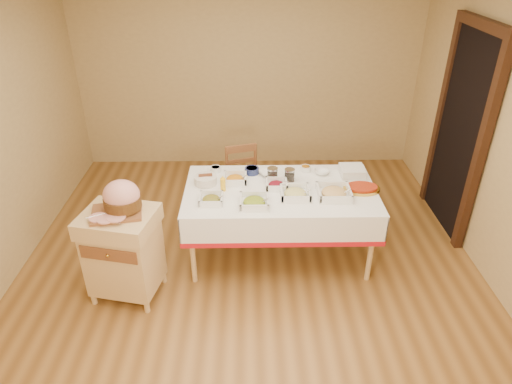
% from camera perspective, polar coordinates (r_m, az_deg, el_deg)
% --- Properties ---
extents(room_shell, '(5.00, 5.00, 5.00)m').
position_cam_1_polar(room_shell, '(3.82, -0.95, 5.22)').
color(room_shell, brown).
rests_on(room_shell, ground).
extents(doorway, '(0.09, 1.10, 2.20)m').
position_cam_1_polar(doorway, '(5.21, 24.26, 7.15)').
color(doorway, black).
rests_on(doorway, ground).
extents(dining_table, '(1.82, 1.02, 0.76)m').
position_cam_1_polar(dining_table, '(4.43, 3.00, -1.43)').
color(dining_table, '#DBB678').
rests_on(dining_table, ground).
extents(butcher_cart, '(0.70, 0.62, 0.85)m').
position_cam_1_polar(butcher_cart, '(4.16, -16.26, -6.93)').
color(butcher_cart, '#DBB678').
rests_on(butcher_cart, ground).
extents(dining_chair, '(0.47, 0.46, 0.86)m').
position_cam_1_polar(dining_chair, '(5.09, -1.45, 1.02)').
color(dining_chair, brown).
rests_on(dining_chair, ground).
extents(ham_on_board, '(0.43, 0.41, 0.29)m').
position_cam_1_polar(ham_on_board, '(3.91, -16.52, -0.86)').
color(ham_on_board, brown).
rests_on(ham_on_board, butcher_cart).
extents(serving_dish_a, '(0.22, 0.21, 0.09)m').
position_cam_1_polar(serving_dish_a, '(4.14, -5.62, -0.89)').
color(serving_dish_a, white).
rests_on(serving_dish_a, dining_table).
extents(serving_dish_b, '(0.26, 0.26, 0.11)m').
position_cam_1_polar(serving_dish_b, '(4.07, -0.22, -1.21)').
color(serving_dish_b, white).
rests_on(serving_dish_b, dining_table).
extents(serving_dish_c, '(0.27, 0.27, 0.11)m').
position_cam_1_polar(serving_dish_c, '(4.21, 4.93, -0.14)').
color(serving_dish_c, white).
rests_on(serving_dish_c, dining_table).
extents(serving_dish_d, '(0.30, 0.30, 0.11)m').
position_cam_1_polar(serving_dish_d, '(4.26, 9.72, -0.07)').
color(serving_dish_d, white).
rests_on(serving_dish_d, dining_table).
extents(serving_dish_e, '(0.24, 0.23, 0.11)m').
position_cam_1_polar(serving_dish_e, '(4.45, -2.64, 1.68)').
color(serving_dish_e, white).
rests_on(serving_dish_e, dining_table).
extents(serving_dish_f, '(0.21, 0.20, 0.10)m').
position_cam_1_polar(serving_dish_f, '(4.36, 2.58, 0.94)').
color(serving_dish_f, white).
rests_on(serving_dish_f, dining_table).
extents(small_bowl_left, '(0.11, 0.11, 0.05)m').
position_cam_1_polar(small_bowl_left, '(4.67, -5.06, 2.90)').
color(small_bowl_left, white).
rests_on(small_bowl_left, dining_table).
extents(small_bowl_mid, '(0.14, 0.14, 0.06)m').
position_cam_1_polar(small_bowl_mid, '(4.61, -0.52, 2.74)').
color(small_bowl_mid, navy).
rests_on(small_bowl_mid, dining_table).
extents(small_bowl_right, '(0.11, 0.11, 0.05)m').
position_cam_1_polar(small_bowl_right, '(4.69, 6.22, 2.97)').
color(small_bowl_right, white).
rests_on(small_bowl_right, dining_table).
extents(bowl_white_imported, '(0.21, 0.21, 0.04)m').
position_cam_1_polar(bowl_white_imported, '(4.58, 1.44, 2.36)').
color(bowl_white_imported, white).
rests_on(bowl_white_imported, dining_table).
extents(bowl_small_imported, '(0.15, 0.15, 0.05)m').
position_cam_1_polar(bowl_small_imported, '(4.65, 8.22, 2.51)').
color(bowl_small_imported, white).
rests_on(bowl_small_imported, dining_table).
extents(preserve_jar_left, '(0.11, 0.11, 0.13)m').
position_cam_1_polar(preserve_jar_left, '(4.47, 2.07, 2.17)').
color(preserve_jar_left, silver).
rests_on(preserve_jar_left, dining_table).
extents(preserve_jar_right, '(0.10, 0.10, 0.13)m').
position_cam_1_polar(preserve_jar_right, '(4.46, 4.21, 2.04)').
color(preserve_jar_right, silver).
rests_on(preserve_jar_right, dining_table).
extents(mustard_bottle, '(0.05, 0.05, 0.16)m').
position_cam_1_polar(mustard_bottle, '(4.29, -4.15, 1.01)').
color(mustard_bottle, yellow).
rests_on(mustard_bottle, dining_table).
extents(bread_basket, '(0.22, 0.22, 0.10)m').
position_cam_1_polar(bread_basket, '(4.44, -6.32, 1.53)').
color(bread_basket, silver).
rests_on(bread_basket, dining_table).
extents(plate_stack, '(0.24, 0.24, 0.09)m').
position_cam_1_polar(plate_stack, '(4.68, 11.91, 2.58)').
color(plate_stack, white).
rests_on(plate_stack, dining_table).
extents(brass_platter, '(0.35, 0.25, 0.05)m').
position_cam_1_polar(brass_platter, '(4.42, 13.05, 0.46)').
color(brass_platter, gold).
rests_on(brass_platter, dining_table).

